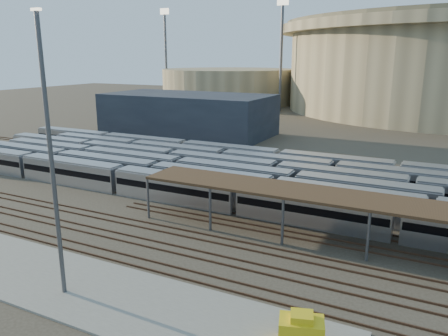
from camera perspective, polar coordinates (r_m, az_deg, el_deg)
ground at (r=49.42m, az=-3.11°, el=-8.48°), size 420.00×420.00×0.00m
apron at (r=41.64m, az=-20.04°, el=-13.85°), size 50.00×9.00×0.20m
subway_trains at (r=63.54m, az=7.80°, el=-1.63°), size 122.26×23.90×3.60m
inspection_shed at (r=45.69m, az=24.40°, el=-5.06°), size 60.30×6.00×5.30m
empty_tracks at (r=45.49m, az=-6.28°, el=-10.53°), size 170.00×9.62×0.18m
secondary_arena at (r=188.96m, az=0.67°, el=10.70°), size 56.00×56.00×14.00m
service_building at (r=111.61m, az=-4.76°, el=7.04°), size 42.00×20.00×10.00m
floodlight_0 at (r=158.48m, az=7.49°, el=14.80°), size 4.00×1.00×38.40m
floodlight_1 at (r=192.45m, az=-7.61°, el=14.71°), size 4.00×1.00×38.40m
floodlight_3 at (r=202.11m, az=17.93°, el=14.14°), size 4.00×1.00×38.40m
yard_light_pole at (r=36.06m, az=-21.63°, el=0.94°), size 0.81×0.36×22.31m
yellow_equipment at (r=31.89m, az=10.04°, el=-20.33°), size 3.43×2.68×1.88m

